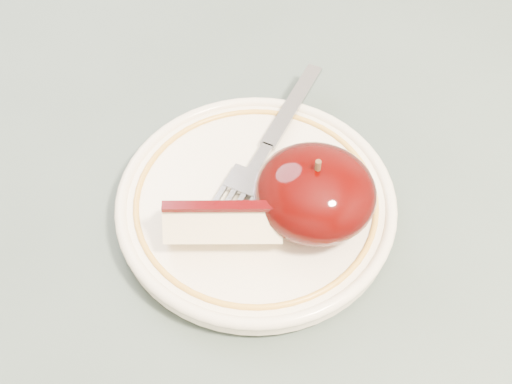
% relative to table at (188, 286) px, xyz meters
% --- Properties ---
extents(table, '(0.90, 0.90, 0.75)m').
position_rel_table_xyz_m(table, '(0.00, 0.00, 0.00)').
color(table, brown).
rests_on(table, ground).
extents(plate, '(0.20, 0.20, 0.02)m').
position_rel_table_xyz_m(plate, '(0.05, 0.03, 0.10)').
color(plate, '#EFE6C8').
rests_on(plate, table).
extents(apple_half, '(0.08, 0.08, 0.06)m').
position_rel_table_xyz_m(apple_half, '(0.09, 0.02, 0.13)').
color(apple_half, black).
rests_on(apple_half, plate).
extents(apple_wedge, '(0.09, 0.05, 0.04)m').
position_rel_table_xyz_m(apple_wedge, '(0.04, -0.01, 0.12)').
color(apple_wedge, beige).
rests_on(apple_wedge, plate).
extents(fork, '(0.05, 0.18, 0.00)m').
position_rel_table_xyz_m(fork, '(0.05, 0.07, 0.11)').
color(fork, gray).
rests_on(fork, plate).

